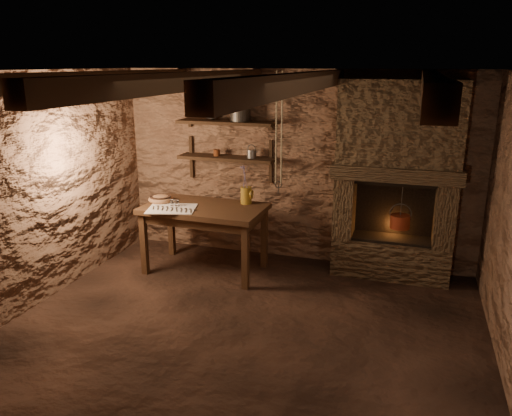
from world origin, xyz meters
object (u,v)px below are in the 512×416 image
(stoneware_jug, at_px, (246,187))
(red_pot, at_px, (400,221))
(work_table, at_px, (205,236))
(iron_stockpot, at_px, (240,114))
(wooden_bowl, at_px, (161,199))

(stoneware_jug, xyz_separation_m, red_pot, (1.80, 0.22, -0.31))
(work_table, relative_size, red_pot, 2.70)
(iron_stockpot, bearing_deg, stoneware_jug, -60.88)
(stoneware_jug, bearing_deg, wooden_bowl, 171.58)
(stoneware_jug, distance_m, red_pot, 1.84)
(work_table, xyz_separation_m, stoneware_jug, (0.44, 0.27, 0.58))
(work_table, xyz_separation_m, wooden_bowl, (-0.58, 0.01, 0.41))
(stoneware_jug, distance_m, iron_stockpot, 0.93)
(wooden_bowl, relative_size, iron_stockpot, 1.22)
(red_pot, bearing_deg, wooden_bowl, -170.38)
(work_table, distance_m, iron_stockpot, 1.57)
(work_table, bearing_deg, stoneware_jug, 32.43)
(work_table, height_order, stoneware_jug, stoneware_jug)
(work_table, distance_m, red_pot, 2.31)
(wooden_bowl, bearing_deg, work_table, -0.54)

